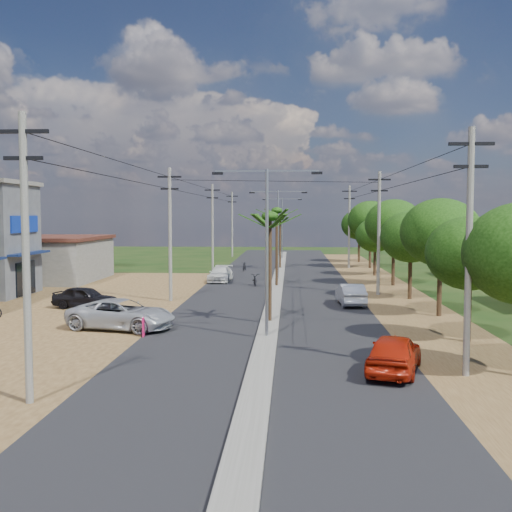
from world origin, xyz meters
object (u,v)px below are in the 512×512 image
(car_parked_silver, at_px, (122,315))
(roadside_sign, at_px, (144,326))
(car_red_near, at_px, (394,354))
(moto_rider_east, at_px, (395,352))
(car_white_far, at_px, (220,274))
(car_silver_mid, at_px, (351,295))
(car_parked_dark, at_px, (85,298))

(car_parked_silver, distance_m, roadside_sign, 2.09)
(roadside_sign, bearing_deg, car_red_near, -38.00)
(car_parked_silver, relative_size, moto_rider_east, 2.91)
(car_white_far, bearing_deg, roadside_sign, -90.27)
(car_red_near, xyz_separation_m, car_silver_mid, (0.05, 16.62, -0.03))
(car_white_far, xyz_separation_m, roadside_sign, (-0.99, -23.33, -0.18))
(car_red_near, bearing_deg, car_parked_silver, -15.01)
(car_red_near, xyz_separation_m, car_parked_silver, (-12.45, 7.72, 0.03))
(car_silver_mid, relative_size, car_white_far, 0.95)
(car_silver_mid, relative_size, moto_rider_east, 2.24)
(car_parked_dark, bearing_deg, roadside_sign, -132.67)
(car_white_far, bearing_deg, moto_rider_east, -68.05)
(car_silver_mid, bearing_deg, moto_rider_east, 87.19)
(moto_rider_east, bearing_deg, car_silver_mid, -99.39)
(car_parked_silver, xyz_separation_m, car_parked_dark, (-4.19, 6.52, -0.08))
(car_parked_dark, distance_m, roadside_sign, 9.77)
(car_parked_dark, relative_size, moto_rider_east, 2.14)
(car_white_far, distance_m, moto_rider_east, 30.13)
(car_red_near, relative_size, car_parked_dark, 1.06)
(car_parked_silver, height_order, roadside_sign, car_parked_silver)
(roadside_sign, bearing_deg, car_parked_silver, 128.66)
(car_red_near, bearing_deg, car_parked_dark, -23.76)
(car_parked_dark, xyz_separation_m, moto_rider_east, (16.89, -12.96, -0.19))
(moto_rider_east, bearing_deg, car_white_far, -80.35)
(car_silver_mid, bearing_deg, roadside_sign, 39.63)
(car_red_near, xyz_separation_m, moto_rider_east, (0.25, 1.28, -0.23))
(car_red_near, distance_m, car_white_far, 31.25)
(car_parked_silver, relative_size, roadside_sign, 4.84)
(car_silver_mid, xyz_separation_m, moto_rider_east, (0.20, -15.34, -0.20))
(car_silver_mid, xyz_separation_m, car_white_far, (-10.00, 13.01, -0.05))
(car_white_far, relative_size, moto_rider_east, 2.36)
(car_white_far, relative_size, car_parked_dark, 1.10)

